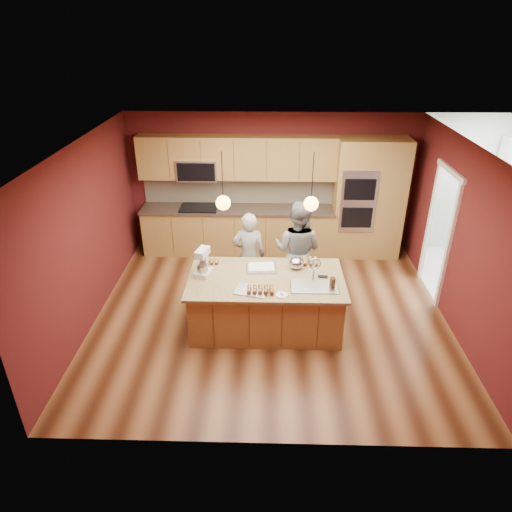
{
  "coord_description": "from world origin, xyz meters",
  "views": [
    {
      "loc": [
        -0.07,
        -6.04,
        4.21
      ],
      "look_at": [
        -0.23,
        -0.1,
        1.1
      ],
      "focal_mm": 32.0,
      "sensor_mm": 36.0,
      "label": 1
    }
  ],
  "objects_px": {
    "island": "(267,302)",
    "stand_mixer": "(203,263)",
    "mixing_bowl": "(296,263)",
    "person_left": "(249,255)",
    "person_right": "(297,250)"
  },
  "relations": [
    {
      "from": "person_left",
      "to": "person_right",
      "type": "relative_size",
      "value": 0.88
    },
    {
      "from": "island",
      "to": "stand_mixer",
      "type": "bearing_deg",
      "value": 173.95
    },
    {
      "from": "island",
      "to": "person_right",
      "type": "relative_size",
      "value": 1.35
    },
    {
      "from": "person_right",
      "to": "stand_mixer",
      "type": "relative_size",
      "value": 4.18
    },
    {
      "from": "island",
      "to": "person_right",
      "type": "bearing_deg",
      "value": 61.39
    },
    {
      "from": "person_right",
      "to": "stand_mixer",
      "type": "height_order",
      "value": "person_right"
    },
    {
      "from": "mixing_bowl",
      "to": "stand_mixer",
      "type": "bearing_deg",
      "value": -171.61
    },
    {
      "from": "island",
      "to": "person_left",
      "type": "bearing_deg",
      "value": 108.94
    },
    {
      "from": "stand_mixer",
      "to": "mixing_bowl",
      "type": "xyz_separation_m",
      "value": [
        1.38,
        0.2,
        -0.09
      ]
    },
    {
      "from": "person_left",
      "to": "stand_mixer",
      "type": "xyz_separation_m",
      "value": [
        -0.64,
        -0.79,
        0.27
      ]
    },
    {
      "from": "island",
      "to": "person_right",
      "type": "xyz_separation_m",
      "value": [
        0.49,
        0.89,
        0.42
      ]
    },
    {
      "from": "island",
      "to": "mixing_bowl",
      "type": "height_order",
      "value": "island"
    },
    {
      "from": "island",
      "to": "stand_mixer",
      "type": "height_order",
      "value": "stand_mixer"
    },
    {
      "from": "person_right",
      "to": "mixing_bowl",
      "type": "bearing_deg",
      "value": 108.57
    },
    {
      "from": "person_left",
      "to": "mixing_bowl",
      "type": "xyz_separation_m",
      "value": [
        0.74,
        -0.59,
        0.18
      ]
    }
  ]
}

